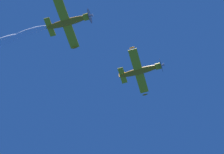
# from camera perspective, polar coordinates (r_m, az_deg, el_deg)

# --- Properties ---
(airplane_lead) EXTENTS (10.04, 8.94, 3.03)m
(airplane_lead) POSITION_cam_1_polar(r_m,az_deg,el_deg) (64.28, 5.00, 1.09)
(airplane_lead) COLOR orange
(airplane_left_wingman) EXTENTS (10.08, 8.93, 3.04)m
(airplane_left_wingman) POSITION_cam_1_polar(r_m,az_deg,el_deg) (61.23, -7.29, 9.30)
(airplane_left_wingman) COLOR orange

